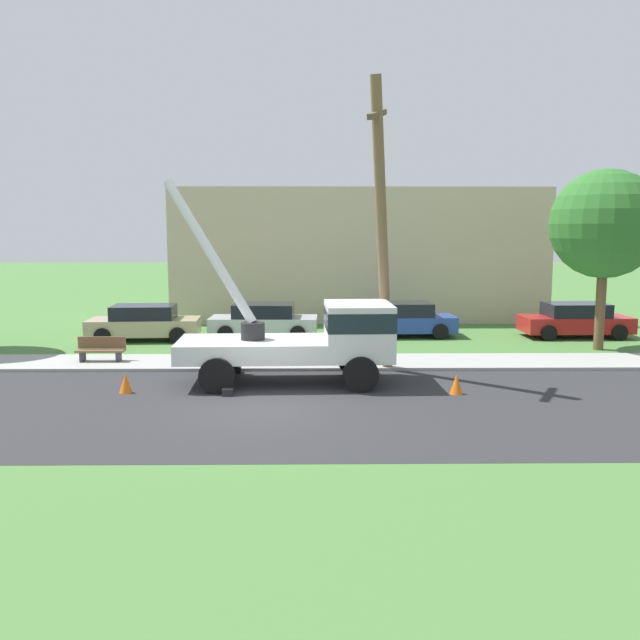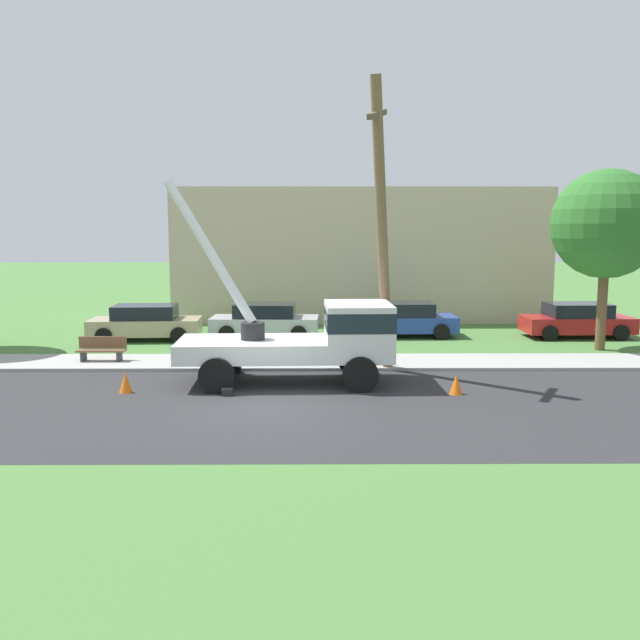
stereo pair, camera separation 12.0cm
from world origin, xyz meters
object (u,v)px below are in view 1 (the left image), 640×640
object	(u,v)px
traffic_cone_curbside	(364,366)
parked_sedan_red	(575,320)
utility_truck	(314,335)
traffic_cone_ahead	(456,384)
traffic_cone_behind	(126,383)
parked_sedan_silver	(264,321)
parked_sedan_tan	(144,323)
roadside_tree_near	(605,224)
park_bench	(101,350)
leaning_utility_pole	(382,227)
parked_sedan_blue	(402,319)

from	to	relation	value
traffic_cone_curbside	parked_sedan_red	xyz separation A→B (m)	(9.36, 7.20, 0.43)
utility_truck	traffic_cone_ahead	bearing A→B (deg)	-20.33
traffic_cone_behind	parked_sedan_silver	bearing A→B (deg)	71.38
traffic_cone_ahead	traffic_cone_curbside	world-z (taller)	same
traffic_cone_ahead	traffic_cone_curbside	distance (m)	3.43
parked_sedan_tan	roadside_tree_near	xyz separation A→B (m)	(17.52, -2.39, 3.93)
traffic_cone_behind	roadside_tree_near	size ratio (longest dim) A/B	0.08
traffic_cone_curbside	roadside_tree_near	size ratio (longest dim) A/B	0.08
park_bench	parked_sedan_red	bearing A→B (deg)	16.54
parked_sedan_tan	park_bench	distance (m)	4.84
parked_sedan_silver	roadside_tree_near	xyz separation A→B (m)	(12.72, -2.90, 3.93)
utility_truck	leaning_utility_pole	xyz separation A→B (m)	(2.03, 0.86, 3.13)
parked_sedan_blue	parked_sedan_silver	bearing A→B (deg)	-176.66
traffic_cone_behind	traffic_cone_curbside	bearing A→B (deg)	18.30
leaning_utility_pole	traffic_cone_curbside	bearing A→B (deg)	158.74
parked_sedan_tan	parked_sedan_red	size ratio (longest dim) A/B	1.01
utility_truck	parked_sedan_tan	bearing A→B (deg)	131.65
traffic_cone_curbside	park_bench	distance (m)	8.88
traffic_cone_ahead	traffic_cone_behind	xyz separation A→B (m)	(-9.12, 0.25, 0.00)
traffic_cone_curbside	parked_sedan_silver	xyz separation A→B (m)	(-3.60, 7.17, 0.43)
traffic_cone_ahead	traffic_cone_behind	distance (m)	9.13
traffic_cone_curbside	roadside_tree_near	xyz separation A→B (m)	(9.12, 4.27, 4.36)
traffic_cone_curbside	parked_sedan_silver	distance (m)	8.03
parked_sedan_tan	parked_sedan_blue	size ratio (longest dim) A/B	1.01
traffic_cone_ahead	traffic_cone_curbside	size ratio (longest dim) A/B	1.00
parked_sedan_tan	utility_truck	bearing A→B (deg)	-48.35
traffic_cone_ahead	parked_sedan_blue	world-z (taller)	parked_sedan_blue
parked_sedan_tan	traffic_cone_ahead	bearing A→B (deg)	-40.39
utility_truck	parked_sedan_blue	distance (m)	9.35
parked_sedan_tan	parked_sedan_blue	world-z (taller)	same
parked_sedan_blue	park_bench	xyz separation A→B (m)	(-10.85, -5.67, -0.25)
utility_truck	park_bench	distance (m)	7.75
parked_sedan_silver	traffic_cone_ahead	bearing A→B (deg)	-58.37
traffic_cone_ahead	park_bench	world-z (taller)	park_bench
traffic_cone_behind	roadside_tree_near	bearing A→B (deg)	22.28
leaning_utility_pole	traffic_cone_ahead	size ratio (longest dim) A/B	15.78
roadside_tree_near	traffic_cone_behind	bearing A→B (deg)	-157.72
traffic_cone_ahead	utility_truck	bearing A→B (deg)	159.67
traffic_cone_behind	traffic_cone_curbside	size ratio (longest dim) A/B	1.00
parked_sedan_silver	park_bench	world-z (taller)	parked_sedan_silver
parked_sedan_tan	leaning_utility_pole	bearing A→B (deg)	-37.62
leaning_utility_pole	traffic_cone_curbside	size ratio (longest dim) A/B	15.78
parked_sedan_red	traffic_cone_ahead	bearing A→B (deg)	-125.88
utility_truck	traffic_cone_ahead	size ratio (longest dim) A/B	12.20
park_bench	roadside_tree_near	xyz separation A→B (m)	(17.80, 2.43, 4.18)
leaning_utility_pole	traffic_cone_curbside	world-z (taller)	leaning_utility_pole
traffic_cone_curbside	parked_sedan_tan	size ratio (longest dim) A/B	0.12
leaning_utility_pole	traffic_cone_ahead	distance (m)	5.19
parked_sedan_blue	traffic_cone_ahead	bearing A→B (deg)	-88.92
leaning_utility_pole	park_bench	size ratio (longest dim) A/B	5.52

